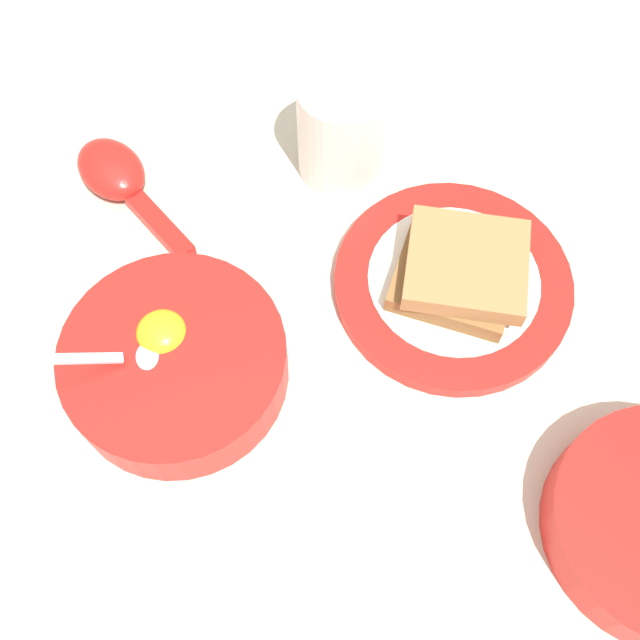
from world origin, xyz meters
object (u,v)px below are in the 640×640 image
Objects in this scene: toast_plate at (453,283)px; soup_spoon at (118,177)px; egg_bowl at (175,362)px; drinking_cup at (342,127)px; toast_sandwich at (461,271)px.

toast_plate is 0.29m from soup_spoon.
egg_bowl is at bearing -168.09° from soup_spoon.
soup_spoon is (0.14, 0.25, 0.01)m from toast_plate.
soup_spoon is at bearing 61.54° from toast_plate.
egg_bowl is 0.23m from drinking_cup.
drinking_cup reaches higher than egg_bowl.
drinking_cup reaches higher than soup_spoon.
drinking_cup is at bearing 26.67° from toast_sandwich.
toast_plate is 1.36× the size of soup_spoon.
toast_plate is at bearing -153.33° from drinking_cup.
egg_bowl is 1.78× the size of drinking_cup.
drinking_cup is at bearing 26.67° from toast_plate.
drinking_cup reaches higher than toast_plate.
soup_spoon is (0.14, 0.25, -0.02)m from toast_sandwich.
drinking_cup is (0.13, 0.07, 0.04)m from toast_plate.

